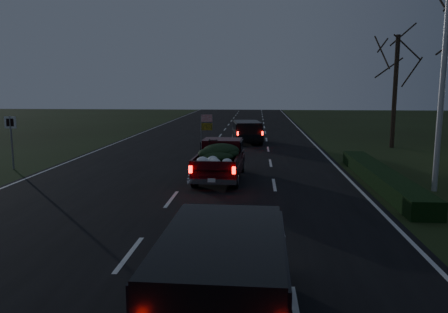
% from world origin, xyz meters
% --- Properties ---
extents(ground, '(120.00, 120.00, 0.00)m').
position_xyz_m(ground, '(0.00, 0.00, 0.00)').
color(ground, black).
rests_on(ground, ground).
extents(road_asphalt, '(14.00, 120.00, 0.02)m').
position_xyz_m(road_asphalt, '(0.00, 0.00, 0.01)').
color(road_asphalt, black).
rests_on(road_asphalt, ground).
extents(hedge_row, '(1.00, 10.00, 0.60)m').
position_xyz_m(hedge_row, '(7.80, 3.00, 0.30)').
color(hedge_row, black).
rests_on(hedge_row, ground).
extents(light_pole, '(0.50, 0.90, 9.16)m').
position_xyz_m(light_pole, '(9.50, 2.00, 5.48)').
color(light_pole, silver).
rests_on(light_pole, ground).
extents(route_sign, '(0.55, 0.08, 2.50)m').
position_xyz_m(route_sign, '(-8.50, 5.00, 1.66)').
color(route_sign, gray).
rests_on(route_sign, ground).
extents(bare_tree_far, '(3.60, 3.60, 7.00)m').
position_xyz_m(bare_tree_far, '(11.50, 14.00, 5.23)').
color(bare_tree_far, black).
rests_on(bare_tree_far, ground).
extents(pickup_truck, '(1.94, 4.66, 2.41)m').
position_xyz_m(pickup_truck, '(1.38, 3.54, 0.90)').
color(pickup_truck, '#37070D').
rests_on(pickup_truck, ground).
extents(lead_suv, '(2.29, 4.42, 1.22)m').
position_xyz_m(lead_suv, '(2.21, 15.49, 0.92)').
color(lead_suv, black).
rests_on(lead_suv, ground).
extents(rear_suv, '(2.16, 4.65, 1.33)m').
position_xyz_m(rear_suv, '(2.39, -8.03, 1.00)').
color(rear_suv, black).
rests_on(rear_suv, ground).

